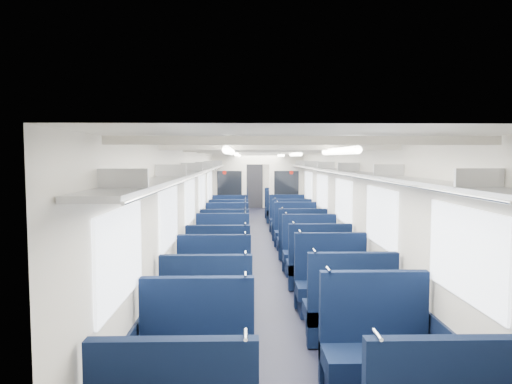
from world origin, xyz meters
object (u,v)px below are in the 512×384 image
at_px(seat_5, 349,314).
at_px(seat_23, 279,209).
at_px(seat_13, 302,243).
at_px(seat_8, 219,270).
at_px(seat_15, 296,234).
at_px(seat_9, 318,268).
at_px(bulkhead, 258,189).
at_px(seat_6, 214,291).
at_px(seat_22, 233,210).
at_px(seat_2, 196,367).
at_px(seat_11, 310,255).
at_px(seat_16, 229,228).
at_px(seat_10, 223,254).
at_px(seat_12, 225,244).
at_px(seat_4, 208,318).
at_px(seat_7, 332,288).
at_px(seat_14, 227,235).
at_px(seat_21, 281,213).
at_px(seat_20, 232,213).
at_px(seat_17, 291,227).
at_px(seat_19, 287,221).
at_px(seat_18, 230,222).
at_px(end_door, 254,185).
at_px(seat_3, 377,356).

distance_m(seat_5, seat_23, 11.07).
height_order(seat_5, seat_13, same).
bearing_deg(seat_8, seat_15, 64.91).
bearing_deg(seat_9, bulkhead, 97.21).
height_order(seat_6, seat_22, same).
xyz_separation_m(seat_2, seat_22, (0.00, 12.38, 0.00)).
xyz_separation_m(seat_11, seat_16, (-1.66, 3.42, 0.00)).
bearing_deg(seat_10, seat_12, 90.00).
bearing_deg(bulkhead, seat_4, -95.31).
bearing_deg(seat_7, seat_14, 110.29).
xyz_separation_m(seat_11, seat_12, (-1.66, 1.17, 0.00)).
bearing_deg(seat_4, bulkhead, 84.69).
xyz_separation_m(seat_13, seat_22, (-1.66, 6.53, 0.00)).
bearing_deg(seat_21, seat_23, 90.00).
xyz_separation_m(seat_5, seat_13, (0.00, 4.52, 0.00)).
bearing_deg(seat_9, seat_4, -125.02).
xyz_separation_m(seat_4, seat_6, (0.00, 1.05, 0.00)).
height_order(seat_15, seat_23, same).
relative_size(seat_12, seat_13, 1.00).
height_order(seat_8, seat_20, same).
distance_m(seat_8, seat_9, 1.66).
relative_size(seat_11, seat_12, 1.00).
bearing_deg(seat_20, seat_17, -62.62).
bearing_deg(seat_8, seat_19, 74.03).
relative_size(seat_18, seat_23, 1.00).
bearing_deg(seat_20, seat_15, -68.95).
relative_size(end_door, seat_3, 1.73).
relative_size(seat_12, seat_20, 1.00).
relative_size(seat_8, seat_21, 1.00).
height_order(seat_9, seat_19, same).
xyz_separation_m(seat_7, seat_12, (-1.66, 3.36, 0.00)).
bearing_deg(seat_20, seat_12, -90.00).
bearing_deg(seat_20, seat_10, -90.00).
height_order(seat_20, seat_22, same).
bearing_deg(seat_6, seat_22, 90.00).
bearing_deg(seat_17, seat_23, 90.00).
height_order(seat_8, seat_10, same).
distance_m(seat_15, seat_17, 1.11).
height_order(seat_12, seat_22, same).
height_order(seat_11, seat_20, same).
xyz_separation_m(seat_10, seat_13, (1.66, 1.06, 0.00)).
distance_m(seat_4, seat_13, 4.90).
bearing_deg(seat_12, seat_2, -90.00).
height_order(end_door, seat_22, end_door).
xyz_separation_m(seat_13, seat_15, (0.00, 1.19, 0.00)).
relative_size(seat_7, seat_13, 1.00).
bearing_deg(seat_4, seat_15, 74.01).
bearing_deg(seat_4, seat_22, 90.00).
bearing_deg(seat_8, bulkhead, 82.92).
bearing_deg(seat_21, seat_6, -100.31).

